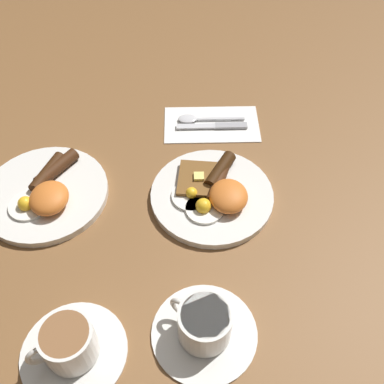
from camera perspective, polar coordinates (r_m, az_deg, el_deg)
name	(u,v)px	position (r m, az deg, el deg)	size (l,w,h in m)	color
ground_plane	(212,198)	(0.89, 2.53, -0.79)	(3.00, 3.00, 0.00)	brown
breakfast_plate_near	(213,193)	(0.88, 2.70, -0.15)	(0.24, 0.24, 0.05)	silver
breakfast_plate_far	(46,192)	(0.93, -18.06, -0.02)	(0.25, 0.25, 0.05)	silver
teacup_near	(204,326)	(0.72, 1.56, -16.65)	(0.17, 0.17, 0.07)	silver
teacup_far	(70,346)	(0.73, -15.26, -18.31)	(0.17, 0.17, 0.08)	silver
napkin	(212,124)	(1.04, 2.50, 8.63)	(0.12, 0.22, 0.01)	white
knife	(216,126)	(1.03, 3.08, 8.38)	(0.02, 0.16, 0.01)	silver
spoon	(195,119)	(1.04, 0.41, 9.28)	(0.03, 0.15, 0.01)	silver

